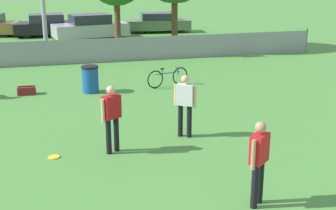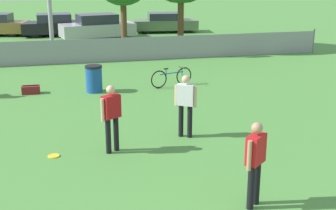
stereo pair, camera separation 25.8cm
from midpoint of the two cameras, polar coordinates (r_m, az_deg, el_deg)
The scene contains 11 objects.
fence_backline at distance 21.95m, azimuth -7.89°, elevation 6.62°, with size 21.91×0.07×1.21m.
player_thrower_red at distance 8.71m, azimuth 11.44°, elevation -6.39°, with size 0.47×0.45×1.65m.
player_defender_red at distance 11.10m, azimuth -6.25°, elevation -1.06°, with size 0.52×0.41×1.65m.
player_receiver_white at distance 12.04m, azimuth 2.77°, elevation 0.44°, with size 0.52×0.41×1.65m.
frisbee_disc at distance 11.38m, azimuth -13.12°, elevation -6.06°, with size 0.28×0.28×0.03m.
bicycle_sideline at distance 17.35m, azimuth 0.87°, elevation 3.41°, with size 1.68×0.63×0.71m.
trash_bin at distance 16.72m, azimuth -8.58°, elevation 3.19°, with size 0.60×0.60×0.95m.
gear_bag_sideline at distance 17.05m, azimuth -15.96°, elevation 1.81°, with size 0.62×0.34×0.30m.
parked_car_dark at distance 31.01m, azimuth -13.45°, elevation 9.47°, with size 4.08×1.90×1.39m.
parked_car_silver at distance 29.15m, azimuth -8.35°, elevation 9.38°, with size 4.68×2.56×1.49m.
parked_car_olive at distance 31.75m, azimuth -0.13°, elevation 10.01°, with size 4.40×2.10×1.29m.
Camera 2 is at (-1.99, -3.55, 4.33)m, focal length 50.00 mm.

